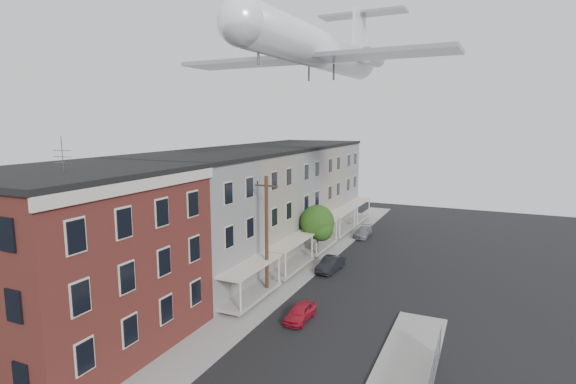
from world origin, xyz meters
name	(u,v)px	position (x,y,z in m)	size (l,w,h in m)	color
sidewalk_left	(300,271)	(-5.50, 24.00, 0.06)	(3.00, 62.00, 0.12)	gray
curb_left	(315,274)	(-4.05, 24.00, 0.07)	(0.15, 62.00, 0.14)	gray
corner_building	(76,260)	(-12.00, 7.00, 5.16)	(10.31, 12.30, 12.15)	#3D1A13
row_house_a	(182,225)	(-11.96, 16.50, 5.13)	(11.98, 7.00, 10.30)	#60605E
row_house_b	(231,209)	(-11.96, 23.50, 5.13)	(11.98, 7.00, 10.30)	gray
row_house_c	(266,197)	(-11.96, 30.50, 5.13)	(11.98, 7.00, 10.30)	#60605E
row_house_d	(293,188)	(-11.96, 37.50, 5.13)	(11.98, 7.00, 10.30)	gray
row_house_e	(315,181)	(-11.96, 44.50, 5.13)	(11.98, 7.00, 10.30)	#60605E
utility_pole	(267,235)	(-5.60, 18.00, 4.67)	(1.80, 0.26, 9.00)	black
street_tree	(318,224)	(-5.27, 27.92, 3.45)	(3.22, 3.20, 5.20)	black
car_near	(300,312)	(-1.80, 15.25, 0.55)	(1.29, 3.20, 1.09)	#AB1628
car_mid	(330,264)	(-3.17, 25.34, 0.62)	(1.32, 3.77, 1.24)	black
car_far	(363,232)	(-3.59, 37.92, 0.55)	(1.55, 3.81, 1.11)	slate
airplane	(320,49)	(-3.76, 23.73, 18.37)	(21.41, 24.44, 7.09)	white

